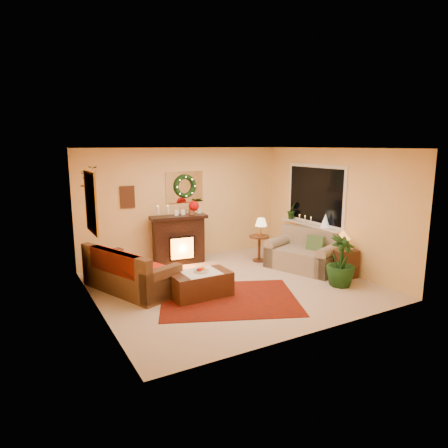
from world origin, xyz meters
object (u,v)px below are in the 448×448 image
fireplace (179,240)px  side_table_round (259,247)px  end_table_square (342,263)px  coffee_table (201,285)px  loveseat (303,250)px  sofa (131,267)px

fireplace → side_table_round: size_ratio=1.87×
end_table_square → coffee_table: size_ratio=0.55×
loveseat → end_table_square: bearing=-82.5°
loveseat → coffee_table: (-2.63, -0.36, -0.21)m
loveseat → end_table_square: loveseat is taller
fireplace → sofa: bearing=-135.0°
loveseat → end_table_square: (0.41, -0.76, -0.15)m
loveseat → coffee_table: loveseat is taller
fireplace → end_table_square: size_ratio=1.95×
side_table_round → end_table_square: side_table_round is taller
end_table_square → side_table_round: bearing=117.0°
loveseat → side_table_round: 1.09m
fireplace → loveseat: fireplace is taller
fireplace → end_table_square: 3.60m
side_table_round → coffee_table: 2.53m
end_table_square → coffee_table: end_table_square is taller
loveseat → sofa: bearing=150.4°
sofa → fireplace: fireplace is taller
end_table_square → fireplace: bearing=135.8°
end_table_square → sofa: bearing=161.6°
sofa → coffee_table: 1.38m
loveseat → side_table_round: size_ratio=2.46×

